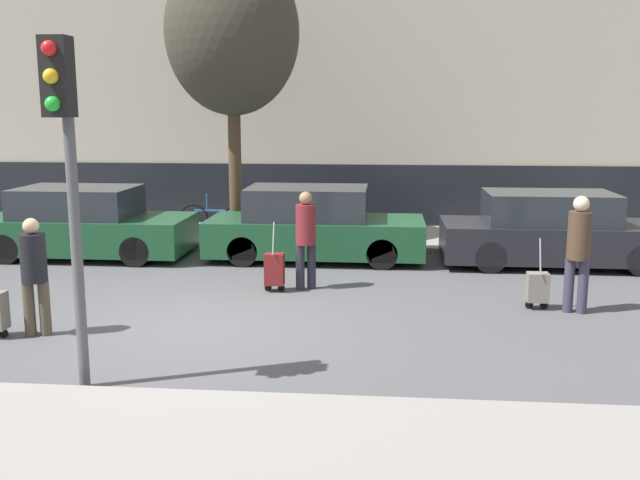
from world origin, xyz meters
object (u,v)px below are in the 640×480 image
Objects in this scene: parked_car_2 at (554,232)px; pedestrian_right at (579,247)px; bare_tree_near_crossing at (232,33)px; parked_bicycle at (215,218)px; pedestrian_left at (34,270)px; pedestrian_center at (306,234)px; traffic_light at (65,145)px; parked_car_1 at (313,226)px; trolley_center at (274,269)px; trolley_right at (538,287)px; parked_car_0 at (84,225)px.

parked_car_2 is 3.38m from pedestrian_right.
parked_bicycle is at bearing 132.67° from bare_tree_near_crossing.
pedestrian_left reaches higher than parked_car_2.
traffic_light is (-1.96, -4.66, 1.73)m from pedestrian_center.
pedestrian_right reaches higher than parked_car_1.
parked_car_2 is at bearing -1.72° from parked_car_1.
parked_car_2 is at bearing 3.76° from pedestrian_center.
parked_car_1 is 2.47m from pedestrian_center.
pedestrian_center is 5.26m from parked_bicycle.
traffic_light is 0.60× the size of bare_tree_near_crossing.
trolley_center is at bearing -69.62° from bare_tree_near_crossing.
bare_tree_near_crossing is at bearing 63.40° from pedestrian_left.
traffic_light reaches higher than pedestrian_right.
parked_car_1 is at bearing 70.12° from pedestrian_center.
pedestrian_right is (7.55, 1.81, 0.10)m from pedestrian_left.
trolley_center is 5.21m from traffic_light.
traffic_light is (-6.16, -3.62, 1.66)m from pedestrian_right.
traffic_light is 9.46m from parked_bicycle.
traffic_light is (-5.63, -3.77, 2.33)m from trolley_right.
pedestrian_right is (-0.42, -3.34, 0.34)m from parked_car_2.
trolley_center is 1.08× the size of trolley_right.
parked_bicycle is at bearing 45.19° from parked_car_0.
trolley_center is 4.83m from pedestrian_right.
parked_car_0 is at bearing 159.63° from trolley_right.
bare_tree_near_crossing is (-5.68, 4.70, 4.28)m from trolley_right.
pedestrian_center is at bearing -25.11° from parked_car_0.
trolley_center is at bearing -174.62° from pedestrian_right.
parked_car_1 is 1.16× the size of traffic_light.
trolley_right is at bearing -41.32° from parked_car_1.
parked_car_0 is 0.98× the size of parked_car_1.
pedestrian_right is at bearing -36.56° from pedestrian_center.
pedestrian_left is at bearing 127.35° from traffic_light.
parked_car_0 is 9.67m from pedestrian_right.
parked_car_0 is at bearing -178.01° from parked_car_1.
parked_car_0 is 9.50m from parked_car_2.
parked_car_2 is 5.18m from pedestrian_center.
pedestrian_left is 3.90m from trolley_center.
trolley_center is at bearing -179.95° from pedestrian_center.
parked_bicycle is (-2.65, 4.52, -0.46)m from pedestrian_center.
parked_car_0 is 0.68× the size of bare_tree_near_crossing.
parked_car_1 is 6.20m from pedestrian_left.
trolley_right is at bearing -39.61° from bare_tree_near_crossing.
parked_car_1 is 4.75m from parked_car_2.
traffic_light is at bearing -104.47° from parked_car_1.
bare_tree_near_crossing is (0.65, -0.71, 4.13)m from parked_bicycle.
parked_car_2 is 2.64× the size of pedestrian_center.
parked_bicycle is at bearing 139.50° from trolley_right.
traffic_light is (-1.45, -4.45, 2.29)m from trolley_center.
pedestrian_left is 0.26× the size of bare_tree_near_crossing.
parked_car_1 is at bearing 43.47° from pedestrian_left.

